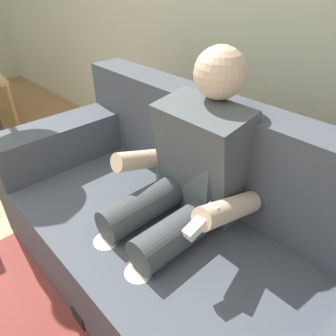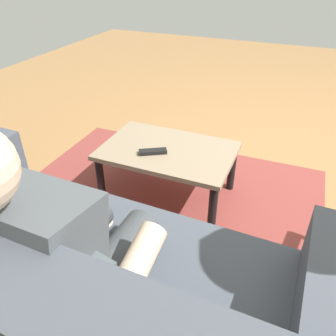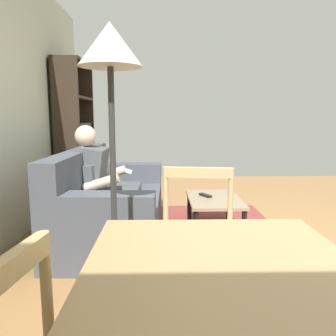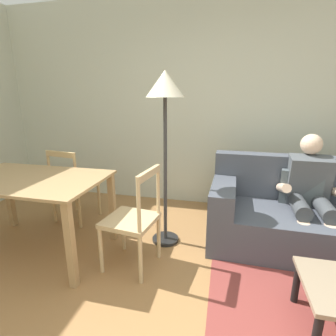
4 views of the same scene
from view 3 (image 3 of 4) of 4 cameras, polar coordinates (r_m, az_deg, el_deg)
The scene contains 9 objects.
ground_plane at distance 2.98m, azimuth 22.25°, elevation -15.96°, with size 8.49×8.49×0.00m, color #9E7042.
couch at distance 3.49m, azimuth -10.27°, elevation -6.19°, with size 1.93×0.96×0.88m.
person_lounging at distance 3.45m, azimuth -10.60°, elevation -2.06°, with size 0.60×0.84×1.13m.
coffee_table at distance 3.60m, azimuth 7.89°, elevation -5.84°, with size 0.82×0.54×0.36m.
tv_remote at distance 3.63m, azimuth 6.39°, elevation -4.65°, with size 0.05×0.17×0.02m, color black.
bookshelf at distance 4.93m, azimuth -15.73°, elevation 3.94°, with size 0.94×0.36×1.97m.
dining_chair_facing_couch at distance 1.91m, azimuth 4.84°, elevation -14.67°, with size 0.47×0.47×0.92m.
area_rug at distance 3.69m, azimuth 7.79°, elevation -10.44°, with size 2.00×1.40×0.01m, color brown.
floor_lamp at distance 1.95m, azimuth -9.77°, elevation 15.71°, with size 0.36×0.36×1.72m.
Camera 3 is at (-2.47, 1.14, 1.21)m, focal length 35.74 mm.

